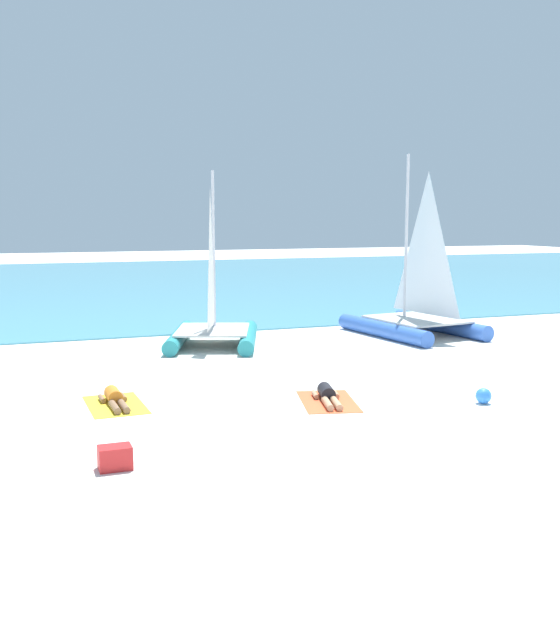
{
  "coord_description": "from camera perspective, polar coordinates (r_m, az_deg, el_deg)",
  "views": [
    {
      "loc": [
        -6.44,
        -12.53,
        3.81
      ],
      "look_at": [
        0.0,
        4.72,
        1.2
      ],
      "focal_mm": 40.76,
      "sensor_mm": 36.0,
      "label": 1
    }
  ],
  "objects": [
    {
      "name": "cooler_box",
      "position": [
        11.53,
        -12.83,
        -10.49
      ],
      "size": [
        0.5,
        0.36,
        0.36
      ],
      "primitive_type": "cube",
      "color": "red",
      "rests_on": "ground"
    },
    {
      "name": "sailboat_blue",
      "position": [
        23.89,
        10.58,
        0.86
      ],
      "size": [
        3.39,
        4.79,
        5.83
      ],
      "rotation": [
        0.0,
        0.0,
        0.13
      ],
      "color": "blue",
      "rests_on": "ground"
    },
    {
      "name": "ocean_water",
      "position": [
        43.66,
        -11.92,
        2.92
      ],
      "size": [
        120.0,
        40.0,
        0.05
      ],
      "primitive_type": "cube",
      "color": "#4C9EB7",
      "rests_on": "ground"
    },
    {
      "name": "sunbather_right",
      "position": [
        15.27,
        3.75,
        -5.88
      ],
      "size": [
        0.77,
        1.55,
        0.3
      ],
      "rotation": [
        0.0,
        0.0,
        -0.25
      ],
      "color": "black",
      "rests_on": "towel_right"
    },
    {
      "name": "beach_ball",
      "position": [
        15.6,
        15.68,
        -5.76
      ],
      "size": [
        0.33,
        0.33,
        0.33
      ],
      "primitive_type": "sphere",
      "color": "#337FE5",
      "rests_on": "ground"
    },
    {
      "name": "ground_plane",
      "position": [
        23.74,
        -4.46,
        -1.19
      ],
      "size": [
        120.0,
        120.0,
        0.0
      ],
      "primitive_type": "plane",
      "color": "white"
    },
    {
      "name": "towel_left",
      "position": [
        15.32,
        -12.8,
        -6.51
      ],
      "size": [
        1.15,
        1.93,
        0.01
      ],
      "primitive_type": "cube",
      "rotation": [
        0.0,
        0.0,
        0.03
      ],
      "color": "yellow",
      "rests_on": "ground"
    },
    {
      "name": "towel_right",
      "position": [
        15.24,
        3.79,
        -6.4
      ],
      "size": [
        1.54,
        2.11,
        0.01
      ],
      "primitive_type": "cube",
      "rotation": [
        0.0,
        0.0,
        -0.25
      ],
      "color": "#EA5933",
      "rests_on": "ground"
    },
    {
      "name": "sailboat_teal",
      "position": [
        21.75,
        -5.28,
        0.01
      ],
      "size": [
        3.75,
        4.61,
        5.2
      ],
      "rotation": [
        0.0,
        0.0,
        -0.35
      ],
      "color": "teal",
      "rests_on": "ground"
    },
    {
      "name": "sunbather_left",
      "position": [
        15.36,
        -12.85,
        -6.0
      ],
      "size": [
        0.55,
        1.56,
        0.3
      ],
      "rotation": [
        0.0,
        0.0,
        0.03
      ],
      "color": "orange",
      "rests_on": "towel_left"
    }
  ]
}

